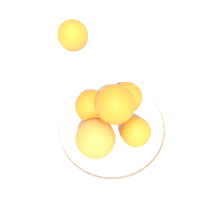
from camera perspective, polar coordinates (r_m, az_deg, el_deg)
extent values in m
plane|color=silver|center=(0.73, 0.00, -3.46)|extent=(4.00, 4.00, 0.00)
cylinder|color=silver|center=(0.72, 0.00, -3.23)|extent=(0.26, 0.26, 0.02)
torus|color=silver|center=(0.71, 0.00, -2.75)|extent=(0.27, 0.27, 0.02)
sphere|color=orange|center=(0.64, -3.06, -4.92)|extent=(0.08, 0.08, 0.08)
sphere|color=orange|center=(0.66, 4.40, -3.65)|extent=(0.07, 0.07, 0.07)
sphere|color=orange|center=(0.69, 2.72, 2.68)|extent=(0.07, 0.07, 0.07)
sphere|color=orange|center=(0.68, -3.78, 1.08)|extent=(0.07, 0.07, 0.07)
sphere|color=orange|center=(0.61, 0.51, 1.53)|extent=(0.08, 0.08, 0.08)
sphere|color=orange|center=(0.83, -7.19, 13.80)|extent=(0.08, 0.08, 0.08)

